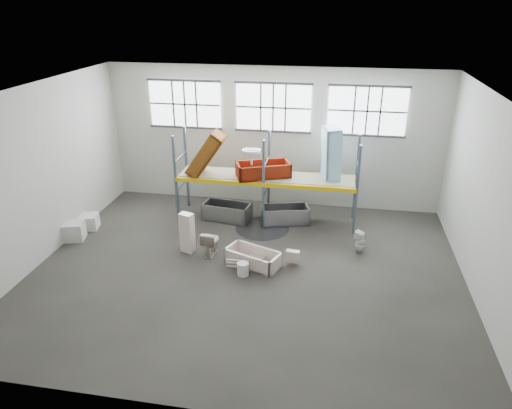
% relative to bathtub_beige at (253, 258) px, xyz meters
% --- Properties ---
extents(floor, '(12.00, 10.00, 0.10)m').
position_rel_bathtub_beige_xyz_m(floor, '(-0.12, -0.34, -0.28)').
color(floor, '#46423C').
rests_on(floor, ground).
extents(ceiling, '(12.00, 10.00, 0.10)m').
position_rel_bathtub_beige_xyz_m(ceiling, '(-0.12, -0.34, 4.82)').
color(ceiling, silver).
rests_on(ceiling, ground).
extents(wall_back, '(12.00, 0.10, 5.00)m').
position_rel_bathtub_beige_xyz_m(wall_back, '(-0.12, 4.71, 2.27)').
color(wall_back, '#B9B8AB').
rests_on(wall_back, ground).
extents(wall_front, '(12.00, 0.10, 5.00)m').
position_rel_bathtub_beige_xyz_m(wall_front, '(-0.12, -5.39, 2.27)').
color(wall_front, beige).
rests_on(wall_front, ground).
extents(wall_left, '(0.10, 10.00, 5.00)m').
position_rel_bathtub_beige_xyz_m(wall_left, '(-6.17, -0.34, 2.27)').
color(wall_left, '#B1B0A5').
rests_on(wall_left, ground).
extents(wall_right, '(0.10, 10.00, 5.00)m').
position_rel_bathtub_beige_xyz_m(wall_right, '(5.93, -0.34, 2.27)').
color(wall_right, '#A1A096').
rests_on(wall_right, ground).
extents(window_left, '(2.60, 0.04, 1.60)m').
position_rel_bathtub_beige_xyz_m(window_left, '(-3.32, 4.60, 3.37)').
color(window_left, white).
rests_on(window_left, wall_back).
extents(window_mid, '(2.60, 0.04, 1.60)m').
position_rel_bathtub_beige_xyz_m(window_mid, '(-0.12, 4.60, 3.37)').
color(window_mid, white).
rests_on(window_mid, wall_back).
extents(window_right, '(2.60, 0.04, 1.60)m').
position_rel_bathtub_beige_xyz_m(window_right, '(3.08, 4.60, 3.37)').
color(window_right, white).
rests_on(window_right, wall_back).
extents(rack_upright_la, '(0.08, 0.08, 3.00)m').
position_rel_bathtub_beige_xyz_m(rack_upright_la, '(-3.12, 2.56, 1.27)').
color(rack_upright_la, slate).
rests_on(rack_upright_la, floor).
extents(rack_upright_lb, '(0.08, 0.08, 3.00)m').
position_rel_bathtub_beige_xyz_m(rack_upright_lb, '(-3.12, 3.76, 1.27)').
color(rack_upright_lb, slate).
rests_on(rack_upright_lb, floor).
extents(rack_upright_ma, '(0.08, 0.08, 3.00)m').
position_rel_bathtub_beige_xyz_m(rack_upright_ma, '(-0.12, 2.56, 1.27)').
color(rack_upright_ma, slate).
rests_on(rack_upright_ma, floor).
extents(rack_upright_mb, '(0.08, 0.08, 3.00)m').
position_rel_bathtub_beige_xyz_m(rack_upright_mb, '(-0.12, 3.76, 1.27)').
color(rack_upright_mb, slate).
rests_on(rack_upright_mb, floor).
extents(rack_upright_ra, '(0.08, 0.08, 3.00)m').
position_rel_bathtub_beige_xyz_m(rack_upright_ra, '(2.88, 2.56, 1.27)').
color(rack_upright_ra, slate).
rests_on(rack_upright_ra, floor).
extents(rack_upright_rb, '(0.08, 0.08, 3.00)m').
position_rel_bathtub_beige_xyz_m(rack_upright_rb, '(2.88, 3.76, 1.27)').
color(rack_upright_rb, slate).
rests_on(rack_upright_rb, floor).
extents(rack_beam_front, '(6.00, 0.10, 0.14)m').
position_rel_bathtub_beige_xyz_m(rack_beam_front, '(-0.12, 2.56, 1.27)').
color(rack_beam_front, yellow).
rests_on(rack_beam_front, floor).
extents(rack_beam_back, '(6.00, 0.10, 0.14)m').
position_rel_bathtub_beige_xyz_m(rack_beam_back, '(-0.12, 3.76, 1.27)').
color(rack_beam_back, yellow).
rests_on(rack_beam_back, floor).
extents(shelf_deck, '(5.90, 1.10, 0.03)m').
position_rel_bathtub_beige_xyz_m(shelf_deck, '(-0.12, 3.16, 1.35)').
color(shelf_deck, gray).
rests_on(shelf_deck, floor).
extents(wet_patch, '(1.80, 1.80, 0.00)m').
position_rel_bathtub_beige_xyz_m(wet_patch, '(-0.12, 2.36, -0.23)').
color(wet_patch, black).
rests_on(wet_patch, floor).
extents(bathtub_beige, '(1.73, 1.26, 0.46)m').
position_rel_bathtub_beige_xyz_m(bathtub_beige, '(0.00, 0.00, 0.00)').
color(bathtub_beige, beige).
rests_on(bathtub_beige, floor).
extents(cistern_spare, '(0.39, 0.23, 0.36)m').
position_rel_bathtub_beige_xyz_m(cistern_spare, '(1.13, 0.20, 0.05)').
color(cistern_spare, beige).
rests_on(cistern_spare, bathtub_beige).
extents(sink_in_tub, '(0.60, 0.60, 0.16)m').
position_rel_bathtub_beige_xyz_m(sink_in_tub, '(0.10, 0.17, -0.07)').
color(sink_in_tub, beige).
rests_on(sink_in_tub, bathtub_beige).
extents(toilet_beige, '(0.50, 0.80, 0.78)m').
position_rel_bathtub_beige_xyz_m(toilet_beige, '(-1.36, 0.43, 0.16)').
color(toilet_beige, '#C5AFA1').
rests_on(toilet_beige, floor).
extents(cistern_tall, '(0.47, 0.38, 1.26)m').
position_rel_bathtub_beige_xyz_m(cistern_tall, '(-2.10, 0.44, 0.40)').
color(cistern_tall, beige).
rests_on(cistern_tall, floor).
extents(toilet_white, '(0.42, 0.41, 0.70)m').
position_rel_bathtub_beige_xyz_m(toilet_white, '(3.05, 1.30, 0.12)').
color(toilet_white, white).
rests_on(toilet_white, floor).
extents(steel_tub_left, '(1.71, 0.98, 0.59)m').
position_rel_bathtub_beige_xyz_m(steel_tub_left, '(-1.44, 2.84, 0.07)').
color(steel_tub_left, '#96999D').
rests_on(steel_tub_left, floor).
extents(steel_tub_right, '(1.74, 1.14, 0.59)m').
position_rel_bathtub_beige_xyz_m(steel_tub_right, '(0.57, 2.96, 0.06)').
color(steel_tub_right, '#B1B2B9').
rests_on(steel_tub_right, floor).
extents(rust_tub_flat, '(1.96, 1.43, 0.50)m').
position_rel_bathtub_beige_xyz_m(rust_tub_flat, '(-0.22, 3.09, 1.59)').
color(rust_tub_flat, maroon).
rests_on(rust_tub_flat, shelf_deck).
extents(rust_tub_tilted, '(1.35, 0.79, 1.64)m').
position_rel_bathtub_beige_xyz_m(rust_tub_tilted, '(-2.13, 2.96, 2.06)').
color(rust_tub_tilted, '#8E5615').
rests_on(rust_tub_tilted, shelf_deck).
extents(sink_on_shelf, '(0.67, 0.55, 0.54)m').
position_rel_bathtub_beige_xyz_m(sink_on_shelf, '(-0.57, 2.83, 1.86)').
color(sink_on_shelf, silver).
rests_on(sink_on_shelf, rust_tub_flat).
extents(blue_tub_upright, '(0.77, 0.96, 1.80)m').
position_rel_bathtub_beige_xyz_m(blue_tub_upright, '(1.99, 3.38, 2.16)').
color(blue_tub_upright, '#A1D6F1').
rests_on(blue_tub_upright, shelf_deck).
extents(bucket, '(0.41, 0.41, 0.38)m').
position_rel_bathtub_beige_xyz_m(bucket, '(-0.18, -0.58, -0.04)').
color(bucket, silver).
rests_on(bucket, floor).
extents(carton_near, '(0.79, 0.72, 0.58)m').
position_rel_bathtub_beige_xyz_m(carton_near, '(-5.93, 0.55, 0.06)').
color(carton_near, beige).
rests_on(carton_near, floor).
extents(carton_far, '(0.70, 0.70, 0.48)m').
position_rel_bathtub_beige_xyz_m(carton_far, '(-5.84, 1.37, 0.01)').
color(carton_far, silver).
rests_on(carton_far, floor).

